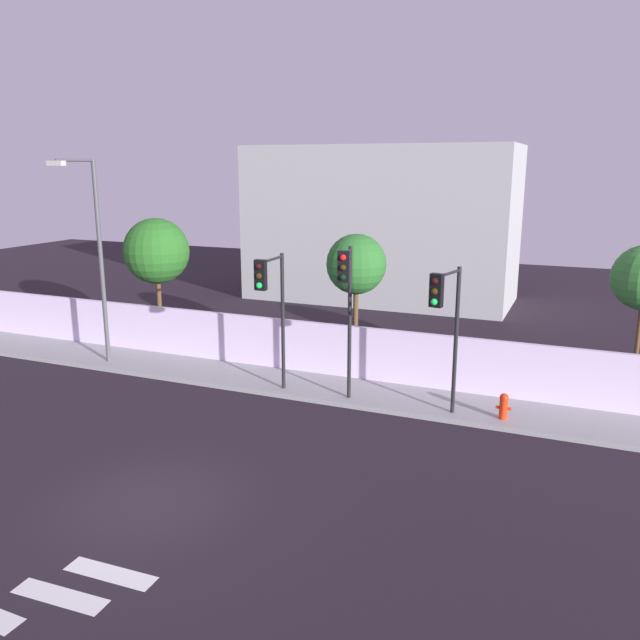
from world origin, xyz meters
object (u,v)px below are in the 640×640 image
(roadside_tree_midleft, at_px, (356,265))
(traffic_light_center, at_px, (271,295))
(street_lamp_curbside, at_px, (95,247))
(roadside_tree_leftmost, at_px, (156,251))
(fire_hydrant, at_px, (504,405))
(traffic_light_left, at_px, (445,312))
(traffic_light_right, at_px, (347,293))

(roadside_tree_midleft, bearing_deg, traffic_light_center, -105.61)
(street_lamp_curbside, distance_m, roadside_tree_midleft, 9.29)
(roadside_tree_midleft, bearing_deg, roadside_tree_leftmost, 180.00)
(traffic_light_center, distance_m, fire_hydrant, 7.57)
(traffic_light_left, relative_size, fire_hydrant, 5.67)
(street_lamp_curbside, bearing_deg, traffic_light_left, -3.35)
(traffic_light_center, bearing_deg, fire_hydrant, 7.54)
(traffic_light_left, relative_size, roadside_tree_midleft, 0.88)
(traffic_light_left, bearing_deg, traffic_light_right, 175.83)
(traffic_light_left, distance_m, street_lamp_curbside, 12.77)
(traffic_light_center, xyz_separation_m, street_lamp_curbside, (-7.38, 0.81, 1.03))
(street_lamp_curbside, bearing_deg, fire_hydrant, 0.46)
(fire_hydrant, bearing_deg, street_lamp_curbside, -179.54)
(traffic_light_right, distance_m, street_lamp_curbside, 9.77)
(traffic_light_left, height_order, traffic_light_right, traffic_light_right)
(roadside_tree_leftmost, relative_size, roadside_tree_midleft, 1.06)
(traffic_light_right, bearing_deg, roadside_tree_leftmost, 157.51)
(traffic_light_left, xyz_separation_m, roadside_tree_leftmost, (-12.72, 4.25, 0.51))
(traffic_light_right, xyz_separation_m, fire_hydrant, (4.60, 0.64, -3.06))
(traffic_light_left, relative_size, roadside_tree_leftmost, 0.83)
(street_lamp_curbside, height_order, roadside_tree_midleft, street_lamp_curbside)
(traffic_light_left, xyz_separation_m, fire_hydrant, (1.62, 0.86, -2.79))
(traffic_light_right, height_order, fire_hydrant, traffic_light_right)
(roadside_tree_leftmost, height_order, roadside_tree_midleft, roadside_tree_leftmost)
(traffic_light_right, distance_m, fire_hydrant, 5.56)
(traffic_light_center, bearing_deg, traffic_light_left, 0.67)
(fire_hydrant, bearing_deg, traffic_light_center, -172.46)
(fire_hydrant, xyz_separation_m, roadside_tree_leftmost, (-14.34, 3.39, 3.30))
(traffic_light_center, relative_size, street_lamp_curbside, 0.61)
(traffic_light_right, relative_size, roadside_tree_leftmost, 0.92)
(traffic_light_center, height_order, traffic_light_right, traffic_light_right)
(traffic_light_left, height_order, roadside_tree_midleft, roadside_tree_midleft)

